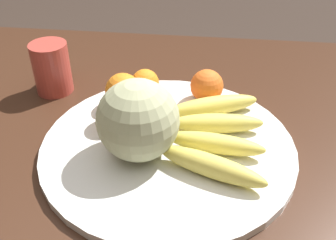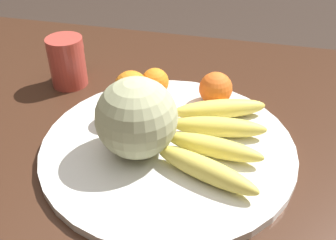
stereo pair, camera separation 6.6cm
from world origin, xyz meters
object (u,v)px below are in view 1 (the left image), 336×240
(banana_bunch, at_px, (213,133))
(orange_back_left, at_px, (148,101))
(orange_front_left, at_px, (115,110))
(orange_back_right, at_px, (123,91))
(produce_tag, at_px, (140,130))
(kitchen_table, at_px, (142,165))
(orange_front_right, at_px, (145,83))
(melon, at_px, (138,120))
(orange_mid_center, at_px, (207,86))
(ceramic_mug, at_px, (52,67))
(fruit_bowl, at_px, (168,146))

(banana_bunch, xyz_separation_m, orange_back_left, (-0.13, 0.07, 0.01))
(orange_front_left, height_order, orange_back_right, orange_back_right)
(orange_back_left, xyz_separation_m, produce_tag, (-0.01, -0.05, -0.03))
(kitchen_table, bearing_deg, banana_bunch, -17.07)
(orange_front_right, bearing_deg, melon, -83.57)
(orange_mid_center, distance_m, orange_back_left, 0.13)
(orange_back_left, height_order, ceramic_mug, ceramic_mug)
(orange_mid_center, relative_size, produce_tag, 0.68)
(orange_front_left, distance_m, orange_front_right, 0.12)
(banana_bunch, bearing_deg, orange_front_left, 170.07)
(orange_front_right, relative_size, ceramic_mug, 0.48)
(fruit_bowl, relative_size, melon, 3.28)
(kitchen_table, bearing_deg, melon, -80.48)
(melon, distance_m, orange_front_right, 0.19)
(kitchen_table, height_order, orange_back_left, orange_back_left)
(fruit_bowl, relative_size, produce_tag, 4.56)
(fruit_bowl, height_order, orange_mid_center, orange_mid_center)
(kitchen_table, xyz_separation_m, melon, (0.01, -0.09, 0.18))
(produce_tag, distance_m, ceramic_mug, 0.26)
(melon, relative_size, orange_back_right, 1.95)
(banana_bunch, distance_m, orange_back_right, 0.20)
(melon, height_order, produce_tag, melon)
(melon, bearing_deg, banana_bunch, 20.59)
(fruit_bowl, relative_size, orange_front_left, 7.06)
(fruit_bowl, distance_m, melon, 0.09)
(melon, relative_size, orange_back_left, 2.17)
(melon, xyz_separation_m, orange_back_right, (-0.06, 0.14, -0.03))
(fruit_bowl, height_order, orange_front_right, orange_front_right)
(fruit_bowl, xyz_separation_m, orange_mid_center, (0.06, 0.15, 0.04))
(orange_mid_center, height_order, orange_back_left, orange_mid_center)
(orange_front_right, bearing_deg, ceramic_mug, 173.13)
(orange_front_left, relative_size, orange_back_right, 0.91)
(orange_back_right, xyz_separation_m, produce_tag, (0.05, -0.08, -0.03))
(fruit_bowl, bearing_deg, ceramic_mug, 146.50)
(kitchen_table, distance_m, orange_back_left, 0.14)
(orange_back_right, bearing_deg, melon, -67.87)
(orange_front_left, distance_m, ceramic_mug, 0.21)
(fruit_bowl, xyz_separation_m, melon, (-0.04, -0.03, 0.07))
(fruit_bowl, height_order, banana_bunch, banana_bunch)
(orange_mid_center, xyz_separation_m, orange_back_right, (-0.16, -0.04, 0.00))
(orange_back_right, bearing_deg, ceramic_mug, 157.48)
(fruit_bowl, xyz_separation_m, orange_front_right, (-0.07, 0.15, 0.04))
(kitchen_table, bearing_deg, orange_front_right, 93.60)
(orange_front_left, bearing_deg, orange_mid_center, 32.54)
(melon, bearing_deg, fruit_bowl, 34.60)
(orange_mid_center, bearing_deg, ceramic_mug, 174.93)
(orange_back_left, distance_m, ceramic_mug, 0.24)
(fruit_bowl, relative_size, orange_mid_center, 6.69)
(melon, height_order, orange_back_left, melon)
(fruit_bowl, xyz_separation_m, orange_back_right, (-0.10, 0.11, 0.04))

